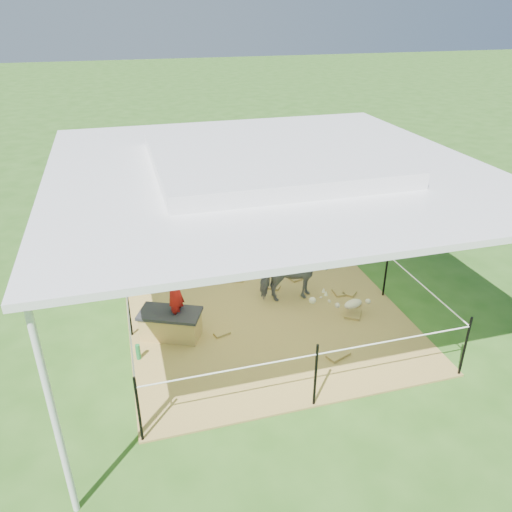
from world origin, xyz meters
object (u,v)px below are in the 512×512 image
object	(u,v)px
trash_barrel	(326,163)
pony	(293,276)
foal	(353,302)
woman	(174,284)
green_bottle	(138,352)
picnic_table_far	(325,145)
picnic_table_near	(231,158)
distant_person	(268,161)
straw_bale	(171,325)

from	to	relation	value
trash_barrel	pony	bearing A→B (deg)	-117.52
pony	foal	size ratio (longest dim) A/B	1.22
woman	green_bottle	distance (m)	1.14
pony	picnic_table_far	xyz separation A→B (m)	(4.38, 8.94, -0.18)
foal	picnic_table_near	world-z (taller)	picnic_table_near
picnic_table_far	distant_person	world-z (taller)	distant_person
green_bottle	picnic_table_far	xyz separation A→B (m)	(7.15, 9.90, 0.18)
pony	picnic_table_near	xyz separation A→B (m)	(0.73, 7.93, -0.10)
straw_bale	green_bottle	distance (m)	0.71
woman	foal	size ratio (longest dim) A/B	1.17
foal	distant_person	world-z (taller)	distant_person
picnic_table_far	distant_person	bearing A→B (deg)	-145.48
straw_bale	foal	distance (m)	3.06
foal	trash_barrel	bearing A→B (deg)	55.81
pony	trash_barrel	distance (m)	7.33
foal	woman	bearing A→B (deg)	160.50
woman	foal	distance (m)	3.04
green_bottle	distant_person	size ratio (longest dim) A/B	0.22
green_bottle	foal	bearing A→B (deg)	3.23
woman	distant_person	world-z (taller)	woman
green_bottle	trash_barrel	bearing A→B (deg)	50.40
trash_barrel	picnic_table_near	xyz separation A→B (m)	(-2.65, 1.44, -0.04)
straw_bale	foal	xyz separation A→B (m)	(3.05, -0.25, 0.06)
picnic_table_near	distant_person	bearing A→B (deg)	-58.41
green_bottle	picnic_table_far	distance (m)	12.21
distant_person	picnic_table_near	bearing A→B (deg)	-71.56
woman	pony	bearing A→B (deg)	127.73
green_bottle	trash_barrel	distance (m)	9.68
woman	pony	size ratio (longest dim) A/B	0.95
straw_bale	green_bottle	bearing A→B (deg)	-140.71
pony	distant_person	xyz separation A→B (m)	(1.62, 6.84, 0.05)
green_bottle	picnic_table_far	size ratio (longest dim) A/B	0.16
green_bottle	woman	bearing A→B (deg)	34.70
picnic_table_far	picnic_table_near	bearing A→B (deg)	-167.32
woman	picnic_table_near	distance (m)	8.93
woman	trash_barrel	size ratio (longest dim) A/B	1.18
green_bottle	picnic_table_near	bearing A→B (deg)	68.44
green_bottle	picnic_table_near	size ratio (longest dim) A/B	0.13
pony	picnic_table_near	distance (m)	7.97
straw_bale	distant_person	xyz separation A→B (m)	(3.84, 7.34, 0.33)
picnic_table_near	distant_person	world-z (taller)	distant_person
foal	distant_person	bearing A→B (deg)	69.32
picnic_table_near	pony	bearing A→B (deg)	-102.52
straw_bale	green_bottle	xyz separation A→B (m)	(-0.55, -0.45, -0.08)
pony	picnic_table_near	bearing A→B (deg)	-3.07
distant_person	straw_bale	bearing A→B (deg)	41.97
pony	picnic_table_near	world-z (taller)	pony
pony	foal	world-z (taller)	pony
pony	straw_bale	bearing A→B (deg)	104.94
pony	picnic_table_near	size ratio (longest dim) A/B	0.57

